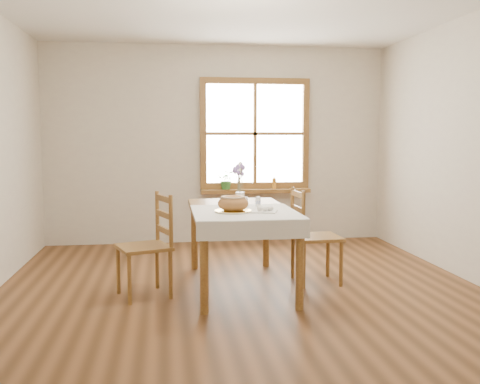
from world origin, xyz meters
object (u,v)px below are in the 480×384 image
object	(u,v)px
bread_plate	(233,211)
flower_vase	(240,198)
chair_right	(317,236)
dining_table	(240,217)
chair_left	(143,246)

from	to	relation	value
bread_plate	flower_vase	distance (m)	0.76
chair_right	flower_vase	distance (m)	0.86
dining_table	bread_plate	world-z (taller)	bread_plate
chair_right	flower_vase	xyz separation A→B (m)	(-0.70, 0.36, 0.34)
chair_right	bread_plate	distance (m)	0.99
dining_table	chair_left	distance (m)	0.93
chair_right	bread_plate	bearing A→B (deg)	111.30
flower_vase	chair_right	bearing A→B (deg)	-27.44
flower_vase	chair_left	bearing A→B (deg)	-147.77
dining_table	flower_vase	size ratio (longest dim) A/B	16.56
dining_table	chair_left	bearing A→B (deg)	-168.09
bread_plate	chair_right	bearing A→B (deg)	23.78
chair_left	flower_vase	size ratio (longest dim) A/B	9.46
dining_table	chair_left	size ratio (longest dim) A/B	1.75
chair_right	flower_vase	bearing A→B (deg)	60.08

